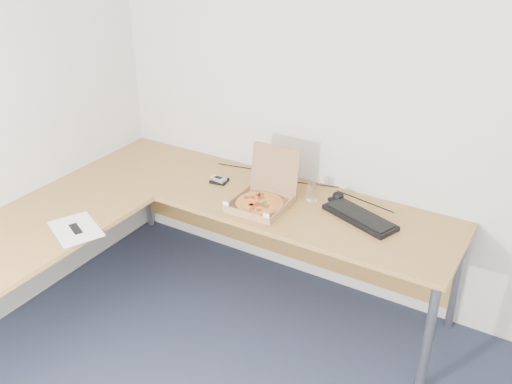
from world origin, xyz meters
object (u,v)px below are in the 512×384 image
Objects in this scene: drinking_glass at (312,192)px; wallet at (219,181)px; pizza_box at (261,200)px; desk at (176,215)px; keyboard at (360,217)px.

drinking_glass is 0.63m from wallet.
wallet is (-0.40, 0.13, -0.03)m from pizza_box.
pizza_box is (0.40, 0.32, 0.07)m from desk.
desk is 0.45m from wallet.
pizza_box is 0.42m from wallet.
pizza_box is at bearing 38.02° from desk.
desk is 1.08m from keyboard.
drinking_glass is at bearing -171.10° from keyboard.
drinking_glass is (0.23, 0.22, 0.02)m from pizza_box.
pizza_box is at bearing -144.34° from keyboard.
wallet reaches higher than desk.
drinking_glass is (0.63, 0.54, 0.09)m from desk.
desk is 23.62× the size of wallet.
wallet is at bearing -171.90° from drinking_glass.
drinking_glass is 0.35m from keyboard.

